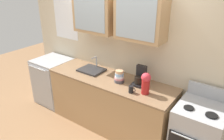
{
  "coord_description": "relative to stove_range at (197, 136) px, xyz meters",
  "views": [
    {
      "loc": [
        1.85,
        -2.53,
        2.44
      ],
      "look_at": [
        0.04,
        0.0,
        1.06
      ],
      "focal_mm": 35.36,
      "sensor_mm": 36.0,
      "label": 1
    }
  ],
  "objects": [
    {
      "name": "counter",
      "position": [
        -1.42,
        0.0,
        -0.01
      ],
      "size": [
        2.14,
        0.67,
        0.9
      ],
      "color": "tan",
      "rests_on": "ground_plane"
    },
    {
      "name": "cup_near_sink",
      "position": [
        -0.91,
        -0.19,
        0.5
      ],
      "size": [
        0.11,
        0.07,
        0.1
      ],
      "color": "black",
      "rests_on": "counter"
    },
    {
      "name": "back_wall_unit",
      "position": [
        -1.42,
        0.34,
        0.99
      ],
      "size": [
        4.06,
        0.43,
        2.66
      ],
      "color": "beige",
      "rests_on": "ground_plane"
    },
    {
      "name": "dishwasher",
      "position": [
        -2.82,
        -0.0,
        -0.01
      ],
      "size": [
        0.64,
        0.66,
        0.9
      ],
      "color": "#ADAFB5",
      "rests_on": "ground_plane"
    },
    {
      "name": "vase",
      "position": [
        -0.75,
        -0.1,
        0.61
      ],
      "size": [
        0.13,
        0.13,
        0.31
      ],
      "color": "#B21E1E",
      "rests_on": "counter"
    },
    {
      "name": "ground_plane",
      "position": [
        -1.42,
        0.0,
        -0.46
      ],
      "size": [
        10.0,
        10.0,
        0.0
      ],
      "primitive_type": "plane",
      "color": "#936B47"
    },
    {
      "name": "sink_faucet",
      "position": [
        -1.85,
        0.06,
        0.47
      ],
      "size": [
        0.41,
        0.34,
        0.23
      ],
      "color": "#2D2D30",
      "rests_on": "counter"
    },
    {
      "name": "bowl_stack",
      "position": [
        -1.23,
        -0.01,
        0.53
      ],
      "size": [
        0.16,
        0.16,
        0.19
      ],
      "color": "#4C4C54",
      "rests_on": "counter"
    },
    {
      "name": "stove_range",
      "position": [
        0.0,
        0.0,
        0.0
      ],
      "size": [
        0.59,
        0.66,
        1.08
      ],
      "color": "#ADAFB5",
      "rests_on": "ground_plane"
    },
    {
      "name": "coffee_maker",
      "position": [
        -0.94,
        0.1,
        0.55
      ],
      "size": [
        0.17,
        0.2,
        0.29
      ],
      "color": "black",
      "rests_on": "counter"
    }
  ]
}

